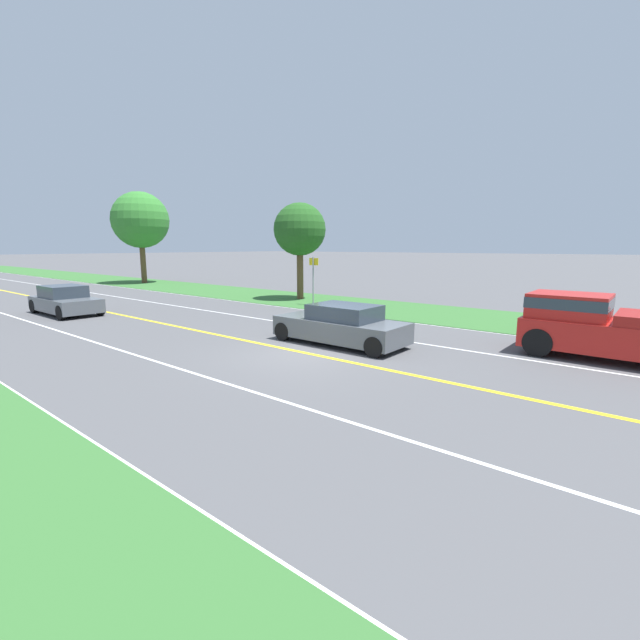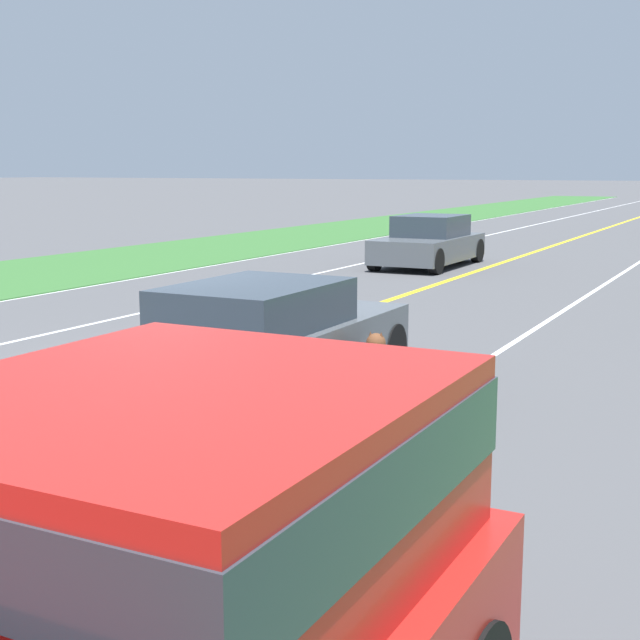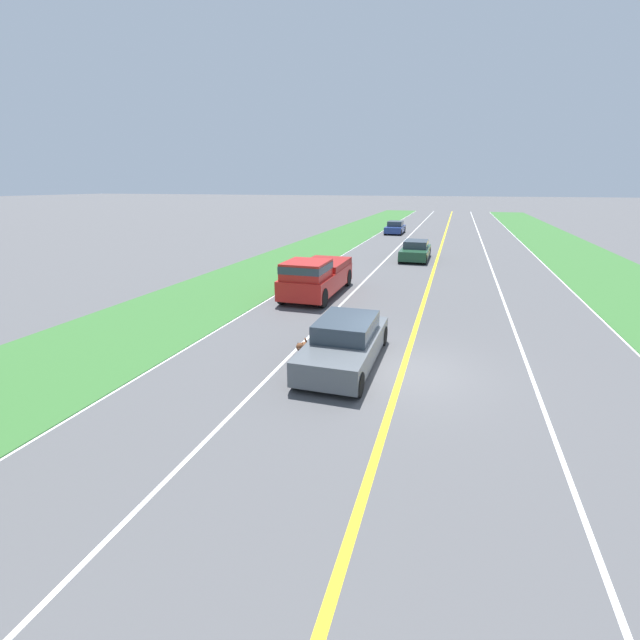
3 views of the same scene
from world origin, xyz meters
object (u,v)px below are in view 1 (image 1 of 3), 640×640
(dog, at_px, (353,324))
(oncoming_car, at_px, (65,301))
(roadside_tree_right_near, at_px, (300,230))
(roadside_tree_right_far, at_px, (140,220))
(pickup_truck, at_px, (622,328))
(street_sign, at_px, (313,275))
(ego_car, at_px, (341,325))

(dog, bearing_deg, oncoming_car, 99.44)
(dog, relative_size, oncoming_car, 0.28)
(roadside_tree_right_near, relative_size, roadside_tree_right_far, 0.74)
(pickup_truck, bearing_deg, street_sign, 76.61)
(oncoming_car, distance_m, roadside_tree_right_far, 19.00)
(roadside_tree_right_far, xyz_separation_m, street_sign, (-1.70, -21.50, -3.88))
(ego_car, height_order, street_sign, street_sign)
(ego_car, bearing_deg, oncoming_car, 102.83)
(roadside_tree_right_far, bearing_deg, roadside_tree_right_near, -90.01)
(roadside_tree_right_near, bearing_deg, street_sign, -124.08)
(dog, distance_m, oncoming_car, 14.76)
(oncoming_car, bearing_deg, pickup_truck, 106.82)
(roadside_tree_right_far, distance_m, street_sign, 21.91)
(street_sign, bearing_deg, dog, -130.40)
(dog, height_order, oncoming_car, oncoming_car)
(roadside_tree_right_far, bearing_deg, oncoming_car, -130.09)
(pickup_truck, distance_m, street_sign, 14.97)
(pickup_truck, xyz_separation_m, street_sign, (3.46, 14.54, 0.73))
(oncoming_car, height_order, roadside_tree_right_far, roadside_tree_right_far)
(oncoming_car, distance_m, roadside_tree_right_near, 13.31)
(ego_car, xyz_separation_m, street_sign, (6.83, 6.96, 1.05))
(oncoming_car, distance_m, street_sign, 12.61)
(roadside_tree_right_far, bearing_deg, pickup_truck, -98.15)
(roadside_tree_right_near, xyz_separation_m, street_sign, (-1.70, -2.51, -2.60))
(dog, xyz_separation_m, oncoming_car, (-4.50, 14.05, 0.18))
(ego_car, relative_size, pickup_truck, 0.82)
(pickup_truck, bearing_deg, oncoming_car, 106.82)
(pickup_truck, distance_m, roadside_tree_right_far, 36.70)
(dog, distance_m, street_sign, 8.74)
(dog, bearing_deg, roadside_tree_right_far, 67.08)
(ego_car, bearing_deg, roadside_tree_right_far, 73.32)
(oncoming_car, height_order, roadside_tree_right_near, roadside_tree_right_near)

